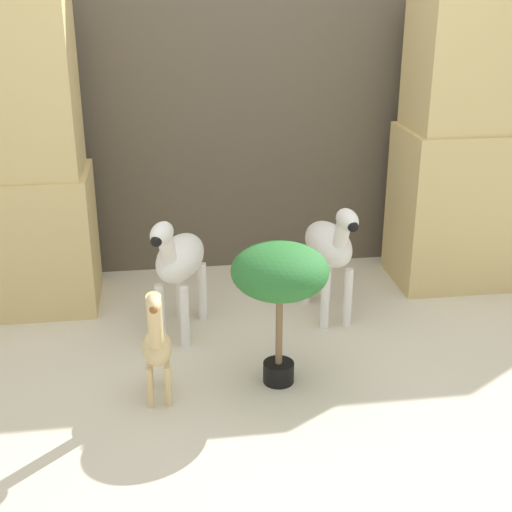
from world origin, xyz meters
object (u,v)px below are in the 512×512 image
object	(u,v)px
zebra_left	(179,260)
giraffe_figurine	(157,343)
zebra_right	(330,246)
potted_palm_front	(280,276)

from	to	relation	value
zebra_left	giraffe_figurine	xyz separation A→B (m)	(-0.12, -0.60, -0.11)
zebra_right	potted_palm_front	bearing A→B (deg)	-121.13
zebra_right	giraffe_figurine	xyz separation A→B (m)	(-0.89, -0.68, -0.11)
giraffe_figurine	potted_palm_front	xyz separation A→B (m)	(0.52, 0.08, 0.23)
zebra_right	potted_palm_front	world-z (taller)	zebra_right
zebra_left	potted_palm_front	size ratio (longest dim) A/B	1.01
potted_palm_front	zebra_right	bearing A→B (deg)	58.87
zebra_left	giraffe_figurine	distance (m)	0.62
potted_palm_front	giraffe_figurine	bearing A→B (deg)	-171.70
zebra_right	potted_palm_front	distance (m)	0.71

